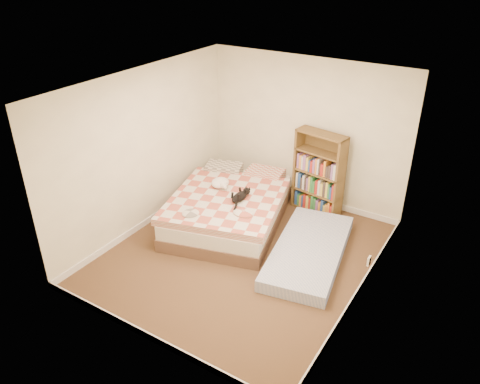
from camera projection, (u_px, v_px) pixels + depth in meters
The scene contains 6 objects.
room at pixel (242, 181), 6.29m from camera, with size 3.51×4.01×2.51m.
bed at pixel (231, 206), 7.54m from camera, with size 2.12×2.59×0.60m.
bookshelf at pixel (318, 182), 7.74m from camera, with size 0.89×0.42×1.40m.
floor_mattress at pixel (309, 251), 6.75m from camera, with size 0.93×2.06×0.19m, color #6E80B8.
black_cat at pixel (241, 196), 7.16m from camera, with size 0.20×0.60×0.14m.
white_dog at pixel (220, 183), 7.52m from camera, with size 0.35×0.37×0.15m.
Camera 1 is at (2.95, -4.78, 4.03)m, focal length 35.00 mm.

